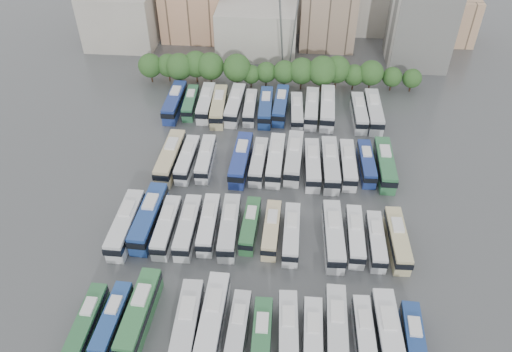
# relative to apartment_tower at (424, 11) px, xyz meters

# --- Properties ---
(ground) EXTENTS (220.00, 220.00, 0.00)m
(ground) POSITION_rel_apartment_tower_xyz_m (-34.00, -58.00, -13.00)
(ground) COLOR #424447
(ground) RESTS_ON ground
(tree_line) EXTENTS (65.39, 8.10, 8.53)m
(tree_line) POSITION_rel_apartment_tower_xyz_m (-36.24, -15.97, -8.50)
(tree_line) COLOR black
(tree_line) RESTS_ON ground
(city_buildings) EXTENTS (102.00, 35.00, 20.00)m
(city_buildings) POSITION_rel_apartment_tower_xyz_m (-41.46, 13.86, -5.13)
(city_buildings) COLOR #9E998E
(city_buildings) RESTS_ON ground
(apartment_tower) EXTENTS (14.00, 14.00, 26.00)m
(apartment_tower) POSITION_rel_apartment_tower_xyz_m (0.00, 0.00, 0.00)
(apartment_tower) COLOR silver
(apartment_tower) RESTS_ON ground
(bus_r0_s0) EXTENTS (2.56, 10.87, 3.40)m
(bus_r0_s0) POSITION_rel_apartment_tower_xyz_m (-55.59, -82.72, -11.33)
(bus_r0_s0) COLOR #2B653A
(bus_r0_s0) RESTS_ON ground
(bus_r0_s1) EXTENTS (2.88, 11.08, 3.45)m
(bus_r0_s1) POSITION_rel_apartment_tower_xyz_m (-52.36, -82.24, -11.31)
(bus_r0_s1) COLOR navy
(bus_r0_s1) RESTS_ON ground
(bus_r0_s2) EXTENTS (3.41, 13.19, 4.10)m
(bus_r0_s2) POSITION_rel_apartment_tower_xyz_m (-48.92, -81.08, -10.99)
(bus_r0_s2) COLOR #30703E
(bus_r0_s2) RESTS_ON ground
(bus_r0_s4) EXTENTS (3.23, 13.32, 4.16)m
(bus_r0_s4) POSITION_rel_apartment_tower_xyz_m (-42.20, -82.64, -10.96)
(bus_r0_s4) COLOR silver
(bus_r0_s4) RESTS_ON ground
(bus_r0_s5) EXTENTS (3.13, 13.31, 4.16)m
(bus_r0_s5) POSITION_rel_apartment_tower_xyz_m (-38.96, -81.12, -10.96)
(bus_r0_s5) COLOR silver
(bus_r0_s5) RESTS_ON ground
(bus_r0_s6) EXTENTS (2.71, 11.05, 3.45)m
(bus_r0_s6) POSITION_rel_apartment_tower_xyz_m (-35.49, -82.27, -11.31)
(bus_r0_s6) COLOR silver
(bus_r0_s6) RESTS_ON ground
(bus_r0_s7) EXTENTS (2.61, 11.32, 3.54)m
(bus_r0_s7) POSITION_rel_apartment_tower_xyz_m (-32.28, -83.41, -11.26)
(bus_r0_s7) COLOR #2C683D
(bus_r0_s7) RESTS_ON ground
(bus_r0_s8) EXTENTS (3.10, 11.84, 3.68)m
(bus_r0_s8) POSITION_rel_apartment_tower_xyz_m (-28.88, -82.29, -11.19)
(bus_r0_s8) COLOR silver
(bus_r0_s8) RESTS_ON ground
(bus_r0_s9) EXTENTS (2.53, 11.45, 3.59)m
(bus_r0_s9) POSITION_rel_apartment_tower_xyz_m (-25.70, -82.94, -11.24)
(bus_r0_s9) COLOR silver
(bus_r0_s9) RESTS_ON ground
(bus_r0_s10) EXTENTS (2.83, 12.48, 3.91)m
(bus_r0_s10) POSITION_rel_apartment_tower_xyz_m (-22.61, -81.25, -11.08)
(bus_r0_s10) COLOR silver
(bus_r0_s10) RESTS_ON ground
(bus_r0_s11) EXTENTS (2.66, 10.86, 3.39)m
(bus_r0_s11) POSITION_rel_apartment_tower_xyz_m (-19.00, -81.60, -11.34)
(bus_r0_s11) COLOR silver
(bus_r0_s11) RESTS_ON ground
(bus_r0_s12) EXTENTS (3.42, 13.42, 4.18)m
(bus_r0_s12) POSITION_rel_apartment_tower_xyz_m (-15.98, -82.03, -10.95)
(bus_r0_s12) COLOR silver
(bus_r0_s12) RESTS_ON ground
(bus_r0_s13) EXTENTS (2.73, 11.20, 3.50)m
(bus_r0_s13) POSITION_rel_apartment_tower_xyz_m (-12.76, -82.29, -11.28)
(bus_r0_s13) COLOR navy
(bus_r0_s13) RESTS_ON ground
(bus_r1_s0) EXTENTS (3.13, 13.33, 4.17)m
(bus_r1_s0) POSITION_rel_apartment_tower_xyz_m (-55.48, -64.89, -10.95)
(bus_r1_s0) COLOR silver
(bus_r1_s0) RESTS_ON ground
(bus_r1_s1) EXTENTS (3.51, 13.78, 4.29)m
(bus_r1_s1) POSITION_rel_apartment_tower_xyz_m (-52.16, -63.12, -10.89)
(bus_r1_s1) COLOR navy
(bus_r1_s1) RESTS_ON ground
(bus_r1_s2) EXTENTS (2.70, 11.87, 3.72)m
(bus_r1_s2) POSITION_rel_apartment_tower_xyz_m (-48.92, -64.65, -11.18)
(bus_r1_s2) COLOR silver
(bus_r1_s2) RESTS_ON ground
(bus_r1_s3) EXTENTS (2.67, 12.20, 3.83)m
(bus_r1_s3) POSITION_rel_apartment_tower_xyz_m (-45.51, -64.44, -11.12)
(bus_r1_s3) COLOR silver
(bus_r1_s3) RESTS_ON ground
(bus_r1_s4) EXTENTS (2.77, 11.68, 3.65)m
(bus_r1_s4) POSITION_rel_apartment_tower_xyz_m (-42.33, -63.47, -11.21)
(bus_r1_s4) COLOR white
(bus_r1_s4) RESTS_ON ground
(bus_r1_s5) EXTENTS (3.04, 12.54, 3.91)m
(bus_r1_s5) POSITION_rel_apartment_tower_xyz_m (-38.91, -63.92, -11.08)
(bus_r1_s5) COLOR silver
(bus_r1_s5) RESTS_ON ground
(bus_r1_s6) EXTENTS (2.80, 10.88, 3.39)m
(bus_r1_s6) POSITION_rel_apartment_tower_xyz_m (-35.66, -62.98, -11.34)
(bus_r1_s6) COLOR #2C6638
(bus_r1_s6) RESTS_ON ground
(bus_r1_s7) EXTENTS (2.71, 11.08, 3.46)m
(bus_r1_s7) POSITION_rel_apartment_tower_xyz_m (-32.19, -63.71, -11.30)
(bus_r1_s7) COLOR beige
(bus_r1_s7) RESTS_ON ground
(bus_r1_s8) EXTENTS (2.62, 11.50, 3.60)m
(bus_r1_s8) POSITION_rel_apartment_tower_xyz_m (-29.00, -64.45, -11.23)
(bus_r1_s8) COLOR silver
(bus_r1_s8) RESTS_ON ground
(bus_r1_s10) EXTENTS (3.30, 13.06, 4.07)m
(bus_r1_s10) POSITION_rel_apartment_tower_xyz_m (-22.44, -64.44, -11.00)
(bus_r1_s10) COLOR silver
(bus_r1_s10) RESTS_ON ground
(bus_r1_s11) EXTENTS (2.52, 11.37, 3.56)m
(bus_r1_s11) POSITION_rel_apartment_tower_xyz_m (-19.03, -64.03, -11.25)
(bus_r1_s11) COLOR silver
(bus_r1_s11) RESTS_ON ground
(bus_r1_s12) EXTENTS (2.40, 10.83, 3.39)m
(bus_r1_s12) POSITION_rel_apartment_tower_xyz_m (-15.84, -64.72, -11.33)
(bus_r1_s12) COLOR silver
(bus_r1_s12) RESTS_ON ground
(bus_r1_s13) EXTENTS (2.98, 11.99, 3.74)m
(bus_r1_s13) POSITION_rel_apartment_tower_xyz_m (-12.52, -64.34, -11.17)
(bus_r1_s13) COLOR #C4B987
(bus_r1_s13) RESTS_ON ground
(bus_r2_s1) EXTENTS (3.41, 13.69, 4.27)m
(bus_r2_s1) POSITION_rel_apartment_tower_xyz_m (-52.14, -47.12, -10.91)
(bus_r2_s1) COLOR #CABA8B
(bus_r2_s1) RESTS_ON ground
(bus_r2_s2) EXTENTS (2.96, 11.82, 3.68)m
(bus_r2_s2) POSITION_rel_apartment_tower_xyz_m (-48.95, -47.09, -11.19)
(bus_r2_s2) COLOR silver
(bus_r2_s2) RESTS_ON ground
(bus_r2_s3) EXTENTS (2.66, 11.58, 3.62)m
(bus_r2_s3) POSITION_rel_apartment_tower_xyz_m (-45.60, -46.48, -11.22)
(bus_r2_s3) COLOR silver
(bus_r2_s3) RESTS_ON ground
(bus_r2_s5) EXTENTS (3.43, 13.42, 4.18)m
(bus_r2_s5) POSITION_rel_apartment_tower_xyz_m (-38.93, -46.57, -10.95)
(bus_r2_s5) COLOR navy
(bus_r2_s5) RESTS_ON ground
(bus_r2_s6) EXTENTS (2.96, 11.62, 3.62)m
(bus_r2_s6) POSITION_rel_apartment_tower_xyz_m (-35.64, -46.53, -11.22)
(bus_r2_s6) COLOR silver
(bus_r2_s6) RESTS_ON ground
(bus_r2_s7) EXTENTS (3.14, 12.92, 4.03)m
(bus_r2_s7) POSITION_rel_apartment_tower_xyz_m (-32.51, -46.01, -11.02)
(bus_r2_s7) COLOR white
(bus_r2_s7) RESTS_ON ground
(bus_r2_s8) EXTENTS (3.46, 13.33, 4.15)m
(bus_r2_s8) POSITION_rel_apartment_tower_xyz_m (-29.15, -45.17, -10.96)
(bus_r2_s8) COLOR silver
(bus_r2_s8) RESTS_ON ground
(bus_r2_s9) EXTENTS (3.07, 12.48, 3.89)m
(bus_r2_s9) POSITION_rel_apartment_tower_xyz_m (-25.71, -46.78, -11.09)
(bus_r2_s9) COLOR silver
(bus_r2_s9) RESTS_ON ground
(bus_r2_s10) EXTENTS (3.29, 13.37, 4.17)m
(bus_r2_s10) POSITION_rel_apartment_tower_xyz_m (-22.44, -46.62, -10.95)
(bus_r2_s10) COLOR silver
(bus_r2_s10) RESTS_ON ground
(bus_r2_s11) EXTENTS (2.78, 12.05, 3.77)m
(bus_r2_s11) POSITION_rel_apartment_tower_xyz_m (-19.16, -46.15, -11.15)
(bus_r2_s11) COLOR silver
(bus_r2_s11) RESTS_ON ground
(bus_r2_s12) EXTENTS (2.88, 11.40, 3.55)m
(bus_r2_s12) POSITION_rel_apartment_tower_xyz_m (-15.68, -45.33, -11.26)
(bus_r2_s12) COLOR navy
(bus_r2_s12) RESTS_ON ground
(bus_r2_s13) EXTENTS (2.92, 13.08, 4.10)m
(bus_r2_s13) POSITION_rel_apartment_tower_xyz_m (-12.41, -45.73, -10.99)
(bus_r2_s13) COLOR #2E6B40
(bus_r2_s13) RESTS_ON ground
(bus_r3_s0) EXTENTS (3.05, 13.22, 4.14)m
(bus_r3_s0) POSITION_rel_apartment_tower_xyz_m (-55.46, -27.68, -10.97)
(bus_r3_s0) COLOR navy
(bus_r3_s0) RESTS_ON ground
(bus_r3_s1) EXTENTS (2.81, 11.09, 3.45)m
(bus_r3_s1) POSITION_rel_apartment_tower_xyz_m (-52.13, -27.10, -11.30)
(bus_r3_s1) COLOR #2C6842
(bus_r3_s1) RESTS_ON ground
(bus_r3_s2) EXTENTS (2.96, 12.59, 3.94)m
(bus_r3_s2) POSITION_rel_apartment_tower_xyz_m (-48.68, -27.26, -11.07)
(bus_r3_s2) COLOR silver
(bus_r3_s2) RESTS_ON ground
(bus_r3_s3) EXTENTS (3.45, 13.16, 4.09)m
(bus_r3_s3) POSITION_rel_apartment_tower_xyz_m (-45.66, -28.55, -10.99)
(bus_r3_s3) COLOR tan
(bus_r3_s3) RESTS_ON ground
(bus_r3_s4) EXTENTS (3.41, 13.13, 4.08)m
(bus_r3_s4) POSITION_rel_apartment_tower_xyz_m (-42.27, -27.62, -11.00)
(bus_r3_s4) COLOR silver
(bus_r3_s4) RESTS_ON ground
(bus_r3_s5) EXTENTS (2.57, 11.10, 3.47)m
(bus_r3_s5) POSITION_rel_apartment_tower_xyz_m (-38.97, -27.94, -11.29)
(bus_r3_s5) COLOR silver
(bus_r3_s5) RESTS_ON ground
(bus_r3_s6) EXTENTS (2.92, 12.54, 3.92)m
(bus_r3_s6) POSITION_rel_apartment_tower_xyz_m (-35.63, -27.91, -11.07)
(bus_r3_s6) COLOR navy
(bus_r3_s6) RESTS_ON ground
(bus_r3_s7) EXTENTS (3.28, 12.55, 3.90)m
(bus_r3_s7) POSITION_rel_apartment_tower_xyz_m (-32.46, -26.79, -11.08)
(bus_r3_s7) COLOR navy
(bus_r3_s7) RESTS_ON ground
(bus_r3_s8) EXTENTS (3.00, 11.62, 3.62)m
(bus_r3_s8) POSITION_rel_apartment_tower_xyz_m (-28.96, -28.85, -11.22)
(bus_r3_s8) COLOR silver
(bus_r3_s8) RESTS_ON ground
(bus_r3_s9) EXTENTS (3.18, 12.65, 3.94)m
(bus_r3_s9) POSITION_rel_apartment_tower_xyz_m (-25.83, -27.44, -11.06)
(bus_r3_s9) COLOR silver
(bus_r3_s9) RESTS_ON ground
(bus_r3_s10) EXTENTS (3.48, 13.78, 4.29)m
(bus_r3_s10) POSITION_rel_apartment_tower_xyz_m (-22.49, -27.29, -10.89)
(bus_r3_s10) COLOR silver
(bus_r3_s10) RESTS_ON ground
(bus_r3_s12) EXTENTS (3.00, 12.19, 3.80)m
(bus_r3_s12) POSITION_rel_apartment_tower_xyz_m (-15.81, -28.27, -11.13)
(bus_r3_s12) COLOR silver
(bus_r3_s12) RESTS_ON ground
(bus_r3_s13) EXTENTS (3.10, 13.45, 4.21)m
(bus_r3_s13) POSITION_rel_apartment_tower_xyz_m (-12.78, -27.86, -10.93)
(bus_r3_s13) COLOR silver
(bus_r3_s13) RESTS_ON ground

